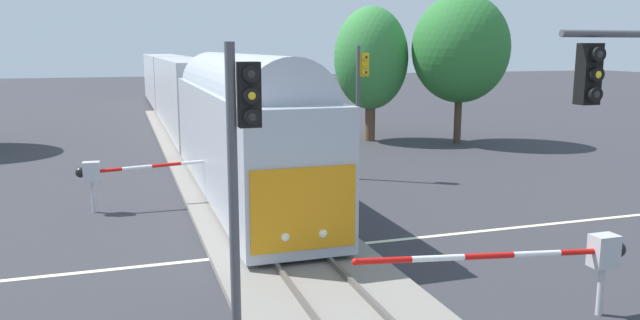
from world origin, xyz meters
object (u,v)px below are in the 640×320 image
object	(u,v)px
crossing_gate_near	(575,255)
oak_far_right	(371,59)
traffic_signal_far_side	(361,91)
traffic_signal_median	(241,167)
commuter_train	(187,92)
maple_right_background	(461,49)
crossing_gate_far	(110,172)

from	to	relation	value
crossing_gate_near	oak_far_right	distance (m)	25.85
traffic_signal_far_side	traffic_signal_median	bearing A→B (deg)	-117.77
commuter_train	oak_far_right	xyz separation A→B (m)	(10.32, -6.88, 2.29)
maple_right_background	oak_far_right	bearing A→B (deg)	152.35
traffic_signal_far_side	maple_right_background	size ratio (longest dim) A/B	0.65
crossing_gate_near	traffic_signal_far_side	distance (m)	14.88
traffic_signal_far_side	maple_right_background	bearing A→B (deg)	39.92
traffic_signal_far_side	crossing_gate_near	bearing A→B (deg)	-93.82
maple_right_background	crossing_gate_far	bearing A→B (deg)	-152.70
commuter_train	traffic_signal_far_side	distance (m)	18.10
commuter_train	oak_far_right	distance (m)	12.61
crossing_gate_near	maple_right_background	xyz separation A→B (m)	(10.38, 22.51, 4.17)
commuter_train	crossing_gate_far	world-z (taller)	commuter_train
maple_right_background	traffic_signal_median	bearing A→B (deg)	-126.96
traffic_signal_median	traffic_signal_far_side	bearing A→B (deg)	62.23
traffic_signal_median	crossing_gate_near	bearing A→B (deg)	6.18
crossing_gate_far	oak_far_right	size ratio (longest dim) A/B	0.70
traffic_signal_median	oak_far_right	distance (m)	28.79
commuter_train	crossing_gate_far	bearing A→B (deg)	-103.66
traffic_signal_median	commuter_train	bearing A→B (deg)	85.55
maple_right_background	traffic_signal_far_side	bearing A→B (deg)	-140.08
commuter_train	crossing_gate_near	bearing A→B (deg)	-81.77
crossing_gate_far	maple_right_background	world-z (taller)	maple_right_background
oak_far_right	crossing_gate_far	bearing A→B (deg)	-140.02
crossing_gate_far	commuter_train	bearing A→B (deg)	76.34
traffic_signal_far_side	maple_right_background	world-z (taller)	maple_right_background
crossing_gate_near	oak_far_right	size ratio (longest dim) A/B	0.77
crossing_gate_near	crossing_gate_far	world-z (taller)	crossing_gate_near
maple_right_background	commuter_train	bearing A→B (deg)	148.12
commuter_train	oak_far_right	size ratio (longest dim) A/B	7.21
commuter_train	crossing_gate_near	xyz separation A→B (m)	(4.60, -31.83, -1.29)
crossing_gate_far	traffic_signal_median	distance (m)	13.52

